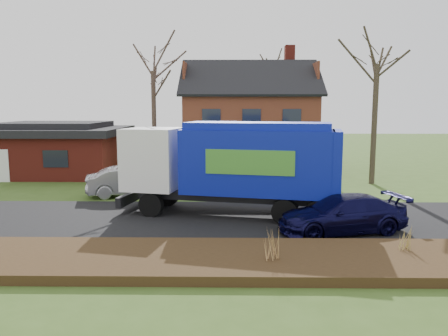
{
  "coord_description": "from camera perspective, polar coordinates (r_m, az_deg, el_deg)",
  "views": [
    {
      "loc": [
        0.63,
        -18.16,
        4.81
      ],
      "look_at": [
        0.33,
        2.5,
        1.89
      ],
      "focal_mm": 35.0,
      "sensor_mm": 36.0,
      "label": 1
    }
  ],
  "objects": [
    {
      "name": "garbage_truck",
      "position": [
        19.18,
        1.4,
        0.78
      ],
      "size": [
        9.97,
        4.49,
        4.13
      ],
      "rotation": [
        0.0,
        0.0,
        -0.2
      ],
      "color": "black",
      "rests_on": "ground"
    },
    {
      "name": "grass_clump_east",
      "position": [
        15.06,
        22.59,
        -8.37
      ],
      "size": [
        0.33,
        0.27,
        0.83
      ],
      "color": "#A38C48",
      "rests_on": "mulch_verge"
    },
    {
      "name": "ranch_house",
      "position": [
        33.76,
        -21.17,
        2.41
      ],
      "size": [
        9.8,
        8.2,
        3.7
      ],
      "color": "maroon",
      "rests_on": "ground"
    },
    {
      "name": "grass_clump_mid",
      "position": [
        13.21,
        6.23,
        -9.77
      ],
      "size": [
        0.34,
        0.28,
        0.95
      ],
      "color": "#A87E4A",
      "rests_on": "mulch_verge"
    },
    {
      "name": "mulch_verge",
      "position": [
        13.69,
        -1.9,
        -11.85
      ],
      "size": [
        80.0,
        3.5,
        0.3
      ],
      "primitive_type": "cube",
      "color": "black",
      "rests_on": "ground"
    },
    {
      "name": "ground",
      "position": [
        18.8,
        -1.13,
        -6.77
      ],
      "size": [
        120.0,
        120.0,
        0.0
      ],
      "primitive_type": "plane",
      "color": "#36511B",
      "rests_on": "ground"
    },
    {
      "name": "tree_back",
      "position": [
        40.98,
        6.36,
        13.7
      ],
      "size": [
        3.36,
        3.36,
        10.65
      ],
      "color": "#3A2E23",
      "rests_on": "ground"
    },
    {
      "name": "silver_sedan",
      "position": [
        24.17,
        -11.92,
        -1.69
      ],
      "size": [
        5.09,
        2.93,
        1.59
      ],
      "primitive_type": "imported",
      "rotation": [
        0.0,
        0.0,
        1.85
      ],
      "color": "#989A9F",
      "rests_on": "ground"
    },
    {
      "name": "navy_wagon",
      "position": [
        17.4,
        15.15,
        -5.82
      ],
      "size": [
        5.31,
        3.13,
        1.44
      ],
      "primitive_type": "imported",
      "rotation": [
        0.0,
        0.0,
        -1.34
      ],
      "color": "black",
      "rests_on": "ground"
    },
    {
      "name": "tree_front_west",
      "position": [
        28.95,
        -9.31,
        14.43
      ],
      "size": [
        3.3,
        3.3,
        9.8
      ],
      "color": "#413027",
      "rests_on": "ground"
    },
    {
      "name": "tree_front_east",
      "position": [
        28.81,
        19.49,
        15.03
      ],
      "size": [
        3.78,
        3.78,
        10.5
      ],
      "color": "#3F3426",
      "rests_on": "ground"
    },
    {
      "name": "road",
      "position": [
        18.8,
        -1.13,
        -6.75
      ],
      "size": [
        80.0,
        7.0,
        0.02
      ],
      "primitive_type": "cube",
      "color": "black",
      "rests_on": "ground"
    },
    {
      "name": "main_house",
      "position": [
        32.09,
        2.38,
        6.65
      ],
      "size": [
        12.95,
        8.95,
        9.26
      ],
      "color": "beige",
      "rests_on": "ground"
    }
  ]
}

